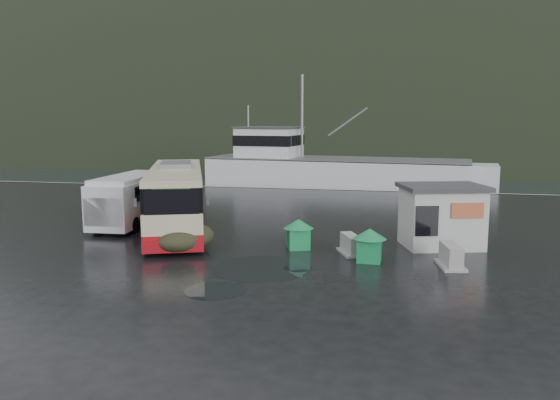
% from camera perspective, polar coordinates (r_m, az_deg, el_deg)
% --- Properties ---
extents(ground, '(160.00, 160.00, 0.00)m').
position_cam_1_polar(ground, '(24.13, -3.84, -4.85)').
color(ground, black).
rests_on(ground, ground).
extents(harbor_water, '(300.00, 180.00, 0.02)m').
position_cam_1_polar(harbor_water, '(132.92, 8.63, 6.03)').
color(harbor_water, black).
rests_on(harbor_water, ground).
extents(quay_edge, '(160.00, 0.60, 1.50)m').
position_cam_1_polar(quay_edge, '(43.46, 3.02, 1.15)').
color(quay_edge, '#999993').
rests_on(quay_edge, ground).
extents(headland, '(780.00, 540.00, 570.00)m').
position_cam_1_polar(headland, '(272.74, 12.14, 7.17)').
color(headland, black).
rests_on(headland, ground).
extents(coach_bus, '(6.88, 12.13, 3.35)m').
position_cam_1_polar(coach_bus, '(28.36, -10.68, -2.96)').
color(coach_bus, '#C1B692').
rests_on(coach_bus, ground).
extents(white_van, '(2.41, 6.46, 2.68)m').
position_cam_1_polar(white_van, '(29.86, -15.14, -2.54)').
color(white_van, silver).
rests_on(white_van, ground).
extents(waste_bin_left, '(1.20, 1.20, 1.30)m').
position_cam_1_polar(waste_bin_left, '(23.69, 1.92, -5.09)').
color(waste_bin_left, '#168045').
rests_on(waste_bin_left, ground).
extents(waste_bin_right, '(0.99, 0.99, 1.32)m').
position_cam_1_polar(waste_bin_right, '(21.89, 9.29, -6.35)').
color(waste_bin_right, '#168045').
rests_on(waste_bin_right, ground).
extents(dome_tent, '(2.90, 3.48, 1.18)m').
position_cam_1_polar(dome_tent, '(23.56, -9.86, -5.29)').
color(dome_tent, '#2C2E1B').
rests_on(dome_tent, ground).
extents(ticket_kiosk, '(4.07, 3.48, 2.74)m').
position_cam_1_polar(ticket_kiosk, '(25.07, 16.39, -4.68)').
color(ticket_kiosk, beige).
rests_on(ticket_kiosk, ground).
extents(jersey_barrier_a, '(1.11, 1.82, 0.86)m').
position_cam_1_polar(jersey_barrier_a, '(21.83, 17.38, -6.67)').
color(jersey_barrier_a, '#999993').
rests_on(jersey_barrier_a, ground).
extents(jersey_barrier_b, '(1.34, 1.78, 0.80)m').
position_cam_1_polar(jersey_barrier_b, '(22.99, 7.40, -5.58)').
color(jersey_barrier_b, '#999993').
rests_on(jersey_barrier_b, ground).
extents(fishing_trawler, '(27.91, 9.57, 10.94)m').
position_cam_1_polar(fishing_trawler, '(49.47, 5.79, 2.01)').
color(fishing_trawler, silver).
rests_on(fishing_trawler, ground).
extents(puddles, '(3.78, 5.82, 0.01)m').
position_cam_1_polar(puddles, '(20.08, -2.94, -7.59)').
color(puddles, black).
rests_on(puddles, ground).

